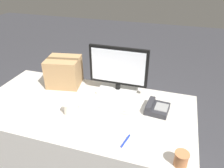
{
  "coord_description": "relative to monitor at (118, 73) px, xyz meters",
  "views": [
    {
      "loc": [
        0.67,
        -1.35,
        1.8
      ],
      "look_at": [
        0.19,
        0.18,
        0.9
      ],
      "focal_mm": 35.0,
      "sensor_mm": 36.0,
      "label": 1
    }
  ],
  "objects": [
    {
      "name": "desk_phone",
      "position": [
        0.38,
        -0.19,
        -0.16
      ],
      "size": [
        0.19,
        0.2,
        0.07
      ],
      "rotation": [
        0.0,
        0.0,
        -0.09
      ],
      "color": "#2D2D33",
      "rests_on": "office_desk"
    },
    {
      "name": "monitor",
      "position": [
        0.0,
        0.0,
        0.0
      ],
      "size": [
        0.52,
        0.2,
        0.43
      ],
      "color": "white",
      "rests_on": "office_desk"
    },
    {
      "name": "paper_cup_left",
      "position": [
        -0.29,
        -0.43,
        -0.15
      ],
      "size": [
        0.08,
        0.08,
        0.09
      ],
      "color": "beige",
      "rests_on": "office_desk"
    },
    {
      "name": "keyboard",
      "position": [
        -0.03,
        -0.26,
        -0.18
      ],
      "size": [
        0.43,
        0.17,
        0.03
      ],
      "rotation": [
        0.0,
        0.0,
        0.05
      ],
      "color": "beige",
      "rests_on": "office_desk"
    },
    {
      "name": "spoon",
      "position": [
        -0.2,
        -0.68,
        -0.19
      ],
      "size": [
        0.08,
        0.14,
        0.0
      ],
      "rotation": [
        0.0,
        0.0,
        5.16
      ],
      "color": "silver",
      "rests_on": "office_desk"
    },
    {
      "name": "office_desk",
      "position": [
        -0.2,
        -0.31,
        -0.56
      ],
      "size": [
        1.8,
        0.9,
        0.75
      ],
      "color": "beige",
      "rests_on": "ground_plane"
    },
    {
      "name": "paper_cup_right",
      "position": [
        0.58,
        -0.69,
        -0.14
      ],
      "size": [
        0.09,
        0.09,
        0.09
      ],
      "color": "#BC7547",
      "rests_on": "office_desk"
    },
    {
      "name": "cardboard_box",
      "position": [
        -0.53,
        -0.01,
        -0.06
      ],
      "size": [
        0.35,
        0.32,
        0.27
      ],
      "rotation": [
        0.0,
        0.0,
        0.18
      ],
      "color": "tan",
      "rests_on": "office_desk"
    },
    {
      "name": "pen_marker",
      "position": [
        0.23,
        -0.6,
        -0.18
      ],
      "size": [
        0.04,
        0.13,
        0.01
      ],
      "rotation": [
        0.0,
        0.0,
        1.36
      ],
      "color": "#1933B2",
      "rests_on": "office_desk"
    },
    {
      "name": "ground_plane",
      "position": [
        -0.2,
        -0.31,
        -0.94
      ],
      "size": [
        12.0,
        12.0,
        0.0
      ],
      "primitive_type": "plane",
      "color": "#38383D"
    }
  ]
}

